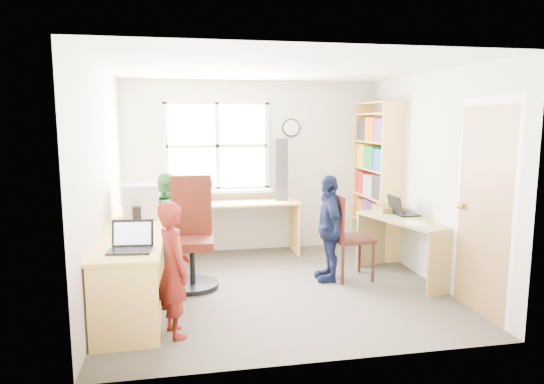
# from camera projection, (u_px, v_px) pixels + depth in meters

# --- Properties ---
(room) EXTENTS (3.64, 3.44, 2.44)m
(room) POSITION_uv_depth(u_px,v_px,m) (276.00, 179.00, 5.33)
(room) COLOR #484139
(room) RESTS_ON ground
(l_desk) EXTENTS (2.38, 2.95, 0.75)m
(l_desk) POSITION_uv_depth(u_px,v_px,m) (153.00, 262.00, 4.82)
(l_desk) COLOR #FFC866
(l_desk) RESTS_ON ground
(right_desk) EXTENTS (0.90, 1.37, 0.73)m
(right_desk) POSITION_uv_depth(u_px,v_px,m) (408.00, 235.00, 5.67)
(right_desk) COLOR tan
(right_desk) RESTS_ON ground
(bookshelf) EXTENTS (0.30, 1.02, 2.10)m
(bookshelf) POSITION_uv_depth(u_px,v_px,m) (376.00, 182.00, 6.72)
(bookshelf) COLOR #FFC866
(bookshelf) RESTS_ON ground
(swivel_chair) EXTENTS (0.60, 0.60, 1.24)m
(swivel_chair) POSITION_uv_depth(u_px,v_px,m) (192.00, 240.00, 5.43)
(swivel_chair) COLOR black
(swivel_chair) RESTS_ON ground
(wooden_chair) EXTENTS (0.46, 0.46, 1.01)m
(wooden_chair) POSITION_uv_depth(u_px,v_px,m) (346.00, 234.00, 5.65)
(wooden_chair) COLOR #371712
(wooden_chair) RESTS_ON ground
(crt_monitor) EXTENTS (0.43, 0.39, 0.39)m
(crt_monitor) POSITION_uv_depth(u_px,v_px,m) (140.00, 201.00, 5.52)
(crt_monitor) COLOR #B7B7BC
(crt_monitor) RESTS_ON l_desk
(laptop_left) EXTENTS (0.39, 0.33, 0.25)m
(laptop_left) POSITION_uv_depth(u_px,v_px,m) (131.00, 243.00, 4.18)
(laptop_left) COLOR black
(laptop_left) RESTS_ON l_desk
(laptop_right) EXTENTS (0.29, 0.35, 0.24)m
(laptop_right) POSITION_uv_depth(u_px,v_px,m) (401.00, 210.00, 5.85)
(laptop_right) COLOR black
(laptop_right) RESTS_ON right_desk
(speaker_a) EXTENTS (0.10, 0.10, 0.17)m
(speaker_a) POSITION_uv_depth(u_px,v_px,m) (137.00, 215.00, 5.28)
(speaker_a) COLOR black
(speaker_a) RESTS_ON l_desk
(speaker_b) EXTENTS (0.10, 0.10, 0.18)m
(speaker_b) POSITION_uv_depth(u_px,v_px,m) (145.00, 205.00, 5.88)
(speaker_b) COLOR black
(speaker_b) RESTS_ON l_desk
(cd_tower) EXTENTS (0.19, 0.18, 0.86)m
(cd_tower) POSITION_uv_depth(u_px,v_px,m) (282.00, 169.00, 6.71)
(cd_tower) COLOR black
(cd_tower) RESTS_ON l_desk
(game_box) EXTENTS (0.34, 0.34, 0.07)m
(game_box) POSITION_uv_depth(u_px,v_px,m) (389.00, 209.00, 6.07)
(game_box) COLOR red
(game_box) RESTS_ON right_desk
(paper_a) EXTENTS (0.30, 0.36, 0.00)m
(paper_a) POSITION_uv_depth(u_px,v_px,m) (132.00, 238.00, 4.60)
(paper_a) COLOR silver
(paper_a) RESTS_ON l_desk
(paper_b) EXTENTS (0.31, 0.35, 0.00)m
(paper_b) POSITION_uv_depth(u_px,v_px,m) (416.00, 223.00, 5.35)
(paper_b) COLOR silver
(paper_b) RESTS_ON right_desk
(potted_plant) EXTENTS (0.19, 0.16, 0.31)m
(potted_plant) POSITION_uv_depth(u_px,v_px,m) (208.00, 191.00, 6.59)
(potted_plant) COLOR #2D713A
(potted_plant) RESTS_ON l_desk
(person_red) EXTENTS (0.40, 0.50, 1.18)m
(person_red) POSITION_uv_depth(u_px,v_px,m) (174.00, 269.00, 4.16)
(person_red) COLOR maroon
(person_red) RESTS_ON ground
(person_green) EXTENTS (0.52, 0.64, 1.22)m
(person_green) POSITION_uv_depth(u_px,v_px,m) (170.00, 221.00, 6.05)
(person_green) COLOR #2E732F
(person_green) RESTS_ON ground
(person_navy) EXTENTS (0.34, 0.74, 1.24)m
(person_navy) POSITION_uv_depth(u_px,v_px,m) (329.00, 228.00, 5.62)
(person_navy) COLOR #12193A
(person_navy) RESTS_ON ground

